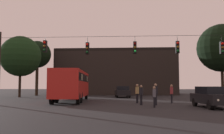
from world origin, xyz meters
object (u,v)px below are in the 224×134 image
Objects in this scene: pedestrian_crossing_right at (154,96)px; pedestrian_trailing at (172,93)px; car_far_left at (122,91)px; tree_right_far at (221,48)px; city_bus at (72,83)px; car_near_right at (212,97)px; pedestrian_crossing_left at (156,93)px; pedestrian_crossing_center at (137,92)px; tree_behind_building at (37,55)px; tree_left_silhouette at (21,56)px; pedestrian_near_bus at (141,94)px.

pedestrian_trailing is at bearing 65.81° from pedestrian_crossing_right.
tree_right_far reaches higher than car_far_left.
pedestrian_crossing_right is at bearing -41.11° from city_bus.
tree_right_far is at bearing 66.67° from car_near_right.
car_near_right is 4.39m from pedestrian_crossing_left.
city_bus is 2.51× the size of car_near_right.
pedestrian_crossing_center is (-1.41, 2.14, -0.02)m from pedestrian_crossing_left.
tree_behind_building reaches higher than car_far_left.
pedestrian_crossing_center is at bearing -177.59° from pedestrian_trailing.
car_near_right is at bearing -35.36° from tree_left_silhouette.
tree_behind_building reaches higher than pedestrian_near_bus.
pedestrian_near_bus is 3.63m from pedestrian_trailing.
pedestrian_crossing_left is 14.67m from tree_right_far.
tree_behind_building is (-18.56, 16.31, 5.65)m from pedestrian_trailing.
pedestrian_trailing reaches higher than car_far_left.
pedestrian_crossing_center is 19.35m from tree_left_silhouette.
city_bus reaches higher than pedestrian_crossing_left.
pedestrian_crossing_left is 2.27m from pedestrian_crossing_right.
city_bus reaches higher than car_near_right.
pedestrian_crossing_left reaches higher than pedestrian_trailing.
tree_behind_building is 0.97× the size of tree_right_far.
tree_left_silhouette reaches higher than pedestrian_crossing_left.
car_near_right is 2.54× the size of pedestrian_crossing_left.
pedestrian_near_bus is at bearing -141.93° from pedestrian_trailing.
pedestrian_trailing is (-2.12, 4.44, 0.15)m from car_near_right.
city_bus is at bearing -160.96° from tree_right_far.
pedestrian_crossing_right is (7.55, -6.59, -1.01)m from city_bus.
car_far_left is 11.13m from pedestrian_crossing_center.
car_far_left is 15.98m from tree_behind_building.
car_far_left is (4.90, 8.80, -1.07)m from city_bus.
car_far_left is 13.49m from pedestrian_crossing_left.
pedestrian_crossing_center reaches higher than pedestrian_crossing_right.
car_near_right is 5.44m from pedestrian_near_bus.
pedestrian_crossing_center is at bearing -142.56° from tree_right_far.
car_far_left is at bearing 113.28° from pedestrian_trailing.
car_far_left is 2.93× the size of pedestrian_crossing_right.
pedestrian_crossing_right is at bearing -179.07° from car_near_right.
tree_right_far is (5.35, 12.41, 5.36)m from car_near_right.
car_near_right is at bearing -29.71° from pedestrian_crossing_left.
car_near_right is at bearing -113.33° from tree_right_far.
city_bus is 10.13m from car_far_left.
tree_right_far is (17.05, 5.89, 4.29)m from city_bus.
tree_right_far is at bearing -13.50° from car_far_left.
pedestrian_trailing is 0.18× the size of tree_right_far.
city_bus is at bearing 167.74° from pedestrian_trailing.
pedestrian_crossing_center is (1.58, -11.01, 0.18)m from car_far_left.
pedestrian_crossing_center is 23.25m from tree_behind_building.
pedestrian_near_bus is 15.44m from tree_right_far.
city_bus is at bearing 147.29° from pedestrian_near_bus.
car_far_left is 0.53× the size of tree_left_silhouette.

